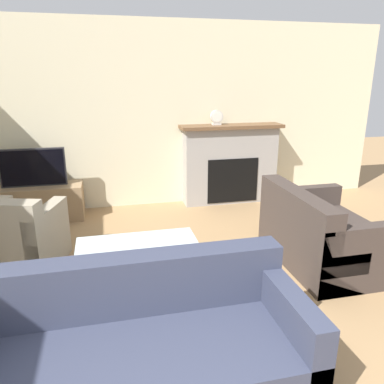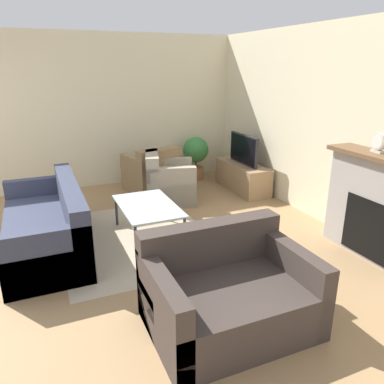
{
  "view_description": "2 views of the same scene",
  "coord_description": "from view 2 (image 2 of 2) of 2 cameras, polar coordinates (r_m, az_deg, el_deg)",
  "views": [
    {
      "loc": [
        -0.29,
        -0.55,
        1.93
      ],
      "look_at": [
        0.58,
        3.16,
        0.74
      ],
      "focal_mm": 35.0,
      "sensor_mm": 36.0,
      "label": 1
    },
    {
      "loc": [
        4.32,
        1.33,
        2.16
      ],
      "look_at": [
        0.34,
        3.03,
        0.68
      ],
      "focal_mm": 35.0,
      "sensor_mm": 36.0,
      "label": 2
    }
  ],
  "objects": [
    {
      "name": "wall_left",
      "position": [
        7.07,
        -13.7,
        11.76
      ],
      "size": [
        0.06,
        8.02,
        2.7
      ],
      "color": "beige",
      "rests_on": "ground_plane"
    },
    {
      "name": "mantel_clock",
      "position": [
        4.68,
        26.56,
        6.76
      ],
      "size": [
        0.19,
        0.07,
        0.22
      ],
      "color": "beige",
      "rests_on": "fireplace"
    },
    {
      "name": "couch_sectional",
      "position": [
        4.86,
        -21.02,
        -5.08
      ],
      "size": [
        2.02,
        0.88,
        0.82
      ],
      "color": "#33384C",
      "rests_on": "ground_plane"
    },
    {
      "name": "potted_plant",
      "position": [
        7.32,
        0.57,
        5.9
      ],
      "size": [
        0.49,
        0.49,
        0.84
      ],
      "color": "#AD704C",
      "rests_on": "ground_plane"
    },
    {
      "name": "tv_stand",
      "position": [
        6.8,
        7.7,
        2.32
      ],
      "size": [
        1.23,
        0.47,
        0.49
      ],
      "color": "#997A56",
      "rests_on": "ground_plane"
    },
    {
      "name": "tv",
      "position": [
        6.67,
        7.87,
        6.46
      ],
      "size": [
        0.85,
        0.06,
        0.52
      ],
      "color": "#232328",
      "rests_on": "tv_stand"
    },
    {
      "name": "wall_back",
      "position": [
        5.76,
        17.66,
        9.91
      ],
      "size": [
        8.14,
        0.06,
        2.7
      ],
      "color": "beige",
      "rests_on": "ground_plane"
    },
    {
      "name": "armchair_by_window",
      "position": [
        6.68,
        -6.08,
        2.59
      ],
      "size": [
        0.97,
        0.95,
        0.82
      ],
      "rotation": [
        0.0,
        0.0,
        -1.35
      ],
      "color": "#8C704C",
      "rests_on": "ground_plane"
    },
    {
      "name": "armchair_accent",
      "position": [
        6.16,
        -3.68,
        1.29
      ],
      "size": [
        0.94,
        0.96,
        0.82
      ],
      "rotation": [
        0.0,
        0.0,
        2.86
      ],
      "color": "#9E937F",
      "rests_on": "ground_plane"
    },
    {
      "name": "area_rug",
      "position": [
        5.0,
        -8.61,
        -6.93
      ],
      "size": [
        2.32,
        1.89,
        0.0
      ],
      "color": "#B7A88E",
      "rests_on": "ground_plane"
    },
    {
      "name": "couch_loveseat",
      "position": [
        3.34,
        5.39,
        -15.28
      ],
      "size": [
        0.99,
        1.35,
        0.82
      ],
      "rotation": [
        0.0,
        0.0,
        1.57
      ],
      "color": "#3D332D",
      "rests_on": "ground_plane"
    },
    {
      "name": "coffee_table",
      "position": [
        4.88,
        -6.77,
        -2.38
      ],
      "size": [
        1.12,
        0.69,
        0.44
      ],
      "color": "#333338",
      "rests_on": "ground_plane"
    }
  ]
}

